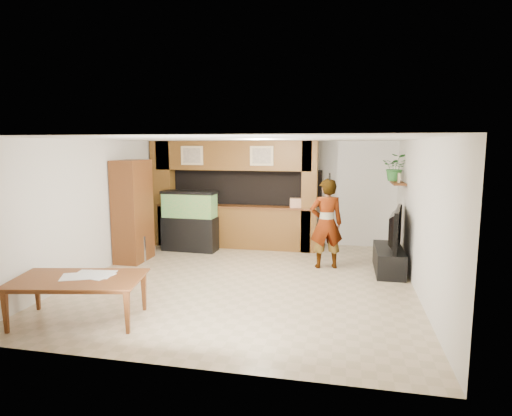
% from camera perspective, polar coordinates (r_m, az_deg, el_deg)
% --- Properties ---
extents(floor, '(6.50, 6.50, 0.00)m').
position_cam_1_polar(floor, '(8.09, -1.33, -9.56)').
color(floor, tan).
rests_on(floor, ground).
extents(ceiling, '(6.50, 6.50, 0.00)m').
position_cam_1_polar(ceiling, '(7.70, -1.40, 9.18)').
color(ceiling, white).
rests_on(ceiling, wall_back).
extents(wall_back, '(6.00, 0.00, 6.00)m').
position_cam_1_polar(wall_back, '(10.96, 2.53, 2.10)').
color(wall_back, beige).
rests_on(wall_back, floor).
extents(wall_left, '(0.00, 6.50, 6.50)m').
position_cam_1_polar(wall_left, '(8.96, -20.38, 0.20)').
color(wall_left, beige).
rests_on(wall_left, floor).
extents(wall_right, '(0.00, 6.50, 6.50)m').
position_cam_1_polar(wall_right, '(7.69, 20.96, -1.09)').
color(wall_right, beige).
rests_on(wall_right, floor).
extents(partition, '(4.20, 0.99, 2.60)m').
position_cam_1_polar(partition, '(10.56, -3.10, 1.93)').
color(partition, brown).
rests_on(partition, floor).
extents(wall_clock, '(0.05, 0.25, 0.25)m').
position_cam_1_polar(wall_clock, '(9.74, -17.25, 4.51)').
color(wall_clock, black).
rests_on(wall_clock, wall_left).
extents(wall_shelf, '(0.25, 0.90, 0.04)m').
position_cam_1_polar(wall_shelf, '(9.54, 18.38, 3.18)').
color(wall_shelf, brown).
rests_on(wall_shelf, wall_right).
extents(pantry_cabinet, '(0.55, 0.89, 2.18)m').
position_cam_1_polar(pantry_cabinet, '(9.56, -16.11, -0.39)').
color(pantry_cabinet, brown).
rests_on(pantry_cabinet, floor).
extents(trash_can, '(0.30, 0.30, 0.56)m').
position_cam_1_polar(trash_can, '(9.62, -15.36, -5.24)').
color(trash_can, '#B2B2B7').
rests_on(trash_can, floor).
extents(aquarium, '(1.29, 0.48, 1.43)m').
position_cam_1_polar(aquarium, '(10.26, -8.81, -1.80)').
color(aquarium, black).
rests_on(aquarium, floor).
extents(tv_stand, '(0.53, 1.43, 0.48)m').
position_cam_1_polar(tv_stand, '(8.96, 17.26, -6.58)').
color(tv_stand, black).
rests_on(tv_stand, floor).
extents(television, '(0.41, 1.41, 0.80)m').
position_cam_1_polar(television, '(8.82, 17.44, -2.55)').
color(television, black).
rests_on(television, tv_stand).
extents(photo_frame, '(0.04, 0.15, 0.20)m').
position_cam_1_polar(photo_frame, '(9.38, 18.52, 3.83)').
color(photo_frame, tan).
rests_on(photo_frame, wall_shelf).
extents(potted_plant, '(0.64, 0.59, 0.59)m').
position_cam_1_polar(potted_plant, '(9.81, 18.11, 5.17)').
color(potted_plant, '#29682B').
rests_on(potted_plant, wall_shelf).
extents(person, '(0.76, 0.59, 1.84)m').
position_cam_1_polar(person, '(8.79, 9.35, -2.06)').
color(person, '#977053').
rests_on(person, floor).
extents(microphone, '(0.04, 0.10, 0.16)m').
position_cam_1_polar(microphone, '(8.51, 9.79, 4.13)').
color(microphone, black).
rests_on(microphone, person).
extents(dining_table, '(1.97, 1.34, 0.63)m').
position_cam_1_polar(dining_table, '(6.67, -22.63, -11.31)').
color(dining_table, brown).
rests_on(dining_table, floor).
extents(newspaper_a, '(0.61, 0.55, 0.01)m').
position_cam_1_polar(newspaper_a, '(6.67, -22.42, -8.40)').
color(newspaper_a, silver).
rests_on(newspaper_a, dining_table).
extents(newspaper_b, '(0.61, 0.48, 0.01)m').
position_cam_1_polar(newspaper_b, '(6.69, -20.83, -8.26)').
color(newspaper_b, silver).
rests_on(newspaper_b, dining_table).
extents(newspaper_c, '(0.56, 0.46, 0.01)m').
position_cam_1_polar(newspaper_c, '(6.65, -20.73, -8.36)').
color(newspaper_c, silver).
rests_on(newspaper_c, dining_table).
extents(counter_box, '(0.35, 0.26, 0.22)m').
position_cam_1_polar(counter_box, '(10.10, 5.48, 0.68)').
color(counter_box, tan).
rests_on(counter_box, partition).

